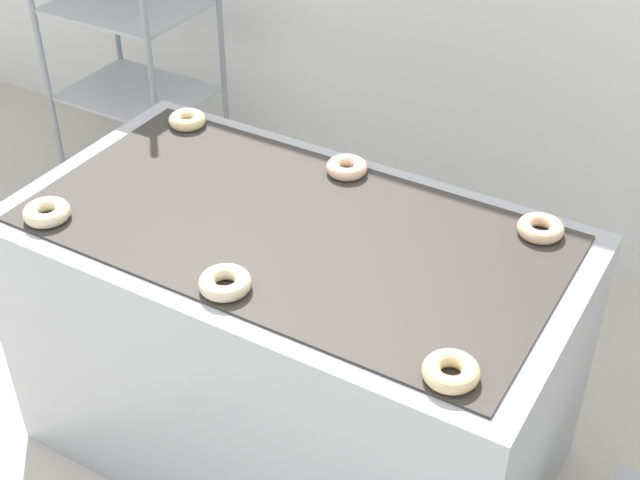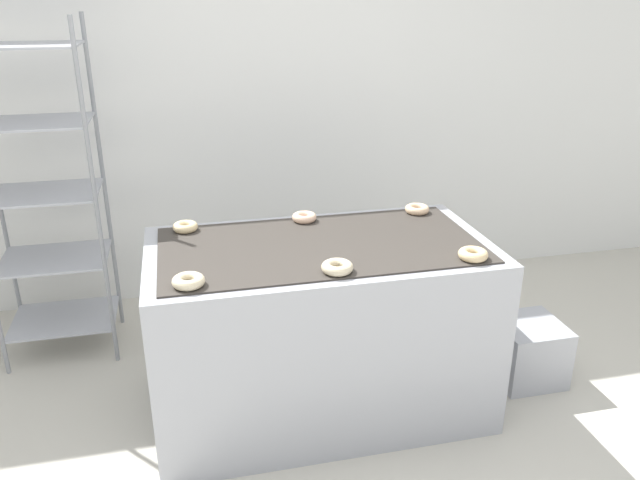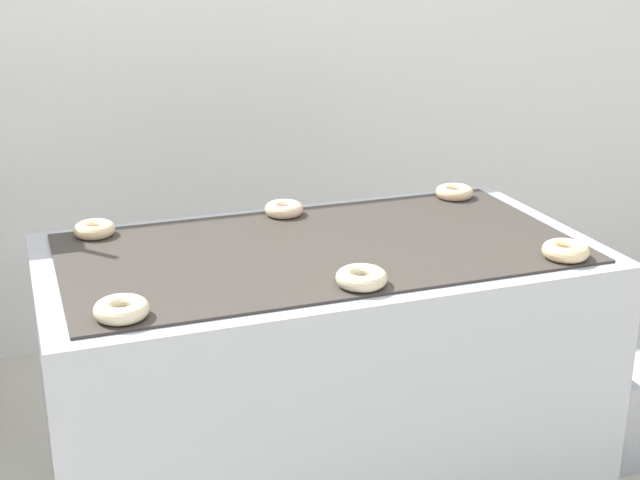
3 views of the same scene
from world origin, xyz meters
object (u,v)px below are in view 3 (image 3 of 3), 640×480
donut_far_right (454,192)px  donut_near_left (121,309)px  glaze_bin (626,403)px  donut_near_center (363,278)px  fryer_machine (320,383)px  donut_far_center (284,209)px  donut_near_right (566,251)px  donut_far_left (95,229)px

donut_far_right → donut_near_left: bearing=-152.7°
glaze_bin → donut_near_center: (-1.12, -0.29, 0.73)m
donut_far_right → donut_near_center: bearing=-133.5°
fryer_machine → donut_far_center: size_ratio=12.87×
fryer_machine → glaze_bin: (1.13, -0.02, -0.27)m
fryer_machine → glaze_bin: bearing=-1.2°
donut_near_center → donut_near_right: bearing=-0.3°
donut_near_left → donut_far_left: donut_near_left is taller
donut_far_right → donut_far_center: bearing=179.1°
donut_near_right → donut_far_right: (-0.01, 0.62, -0.00)m
donut_far_center → fryer_machine: bearing=-88.7°
donut_near_center → donut_near_left: bearing=179.6°
fryer_machine → donut_near_left: (-0.60, -0.31, 0.46)m
fryer_machine → donut_near_right: (0.60, -0.31, 0.46)m
donut_near_left → donut_near_right: (1.20, -0.01, -0.00)m
donut_near_center → donut_near_right: 0.60m
donut_near_center → donut_far_right: size_ratio=1.05×
donut_near_left → donut_far_right: donut_near_left is taller
fryer_machine → donut_far_left: bearing=152.0°
glaze_bin → donut_near_left: bearing=-170.7°
donut_near_center → donut_far_right: 0.85m
donut_near_left → donut_far_right: size_ratio=1.03×
donut_near_center → donut_far_center: 0.63m
donut_far_left → donut_far_right: (1.18, -0.01, -0.00)m
donut_near_center → donut_far_center: (-0.01, 0.63, -0.00)m
glaze_bin → donut_near_left: donut_near_left is taller
donut_far_center → donut_near_left: bearing=-133.5°
donut_near_left → donut_far_right: (1.19, 0.61, -0.00)m
donut_far_center → donut_far_right: 0.60m
glaze_bin → donut_near_left: 1.89m
fryer_machine → donut_near_left: donut_near_left is taller
donut_near_left → donut_near_center: bearing=-0.4°
donut_far_right → donut_far_left: bearing=179.7°
donut_near_right → donut_far_left: 1.35m
donut_near_center → donut_far_left: donut_near_center is taller
donut_near_right → donut_far_right: donut_near_right is taller
donut_near_right → donut_far_center: donut_near_right is taller
fryer_machine → donut_far_left: 0.81m
glaze_bin → donut_far_right: donut_far_right is taller
fryer_machine → donut_far_right: size_ratio=12.50×
donut_far_left → donut_far_right: bearing=-0.3°
donut_near_center → donut_far_left: 0.86m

